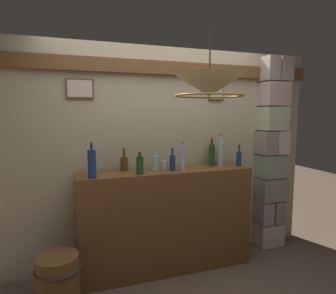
{
  "coord_description": "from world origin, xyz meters",
  "views": [
    {
      "loc": [
        -0.94,
        -2.0,
        1.68
      ],
      "look_at": [
        0.0,
        0.77,
        1.34
      ],
      "focal_mm": 30.83,
      "sensor_mm": 36.0,
      "label": 1
    }
  ],
  "objects_px": {
    "liquor_bottle_sherry": "(212,154)",
    "pendant_lamp": "(209,86)",
    "liquor_bottle_vermouth": "(140,165)",
    "liquor_bottle_vodka": "(239,158)",
    "liquor_bottle_port": "(124,163)",
    "wooden_barrel": "(58,284)",
    "liquor_bottle_rye": "(155,162)",
    "liquor_bottle_tequila": "(221,153)",
    "liquor_bottle_scotch": "(211,155)",
    "liquor_bottle_bourbon": "(92,163)",
    "liquor_bottle_whiskey": "(183,159)",
    "glass_tumbler_rocks": "(165,165)",
    "liquor_bottle_rum": "(172,162)"
  },
  "relations": [
    {
      "from": "liquor_bottle_tequila",
      "to": "pendant_lamp",
      "type": "distance_m",
      "value": 1.22
    },
    {
      "from": "pendant_lamp",
      "to": "liquor_bottle_vodka",
      "type": "bearing_deg",
      "value": 43.99
    },
    {
      "from": "liquor_bottle_sherry",
      "to": "glass_tumbler_rocks",
      "type": "distance_m",
      "value": 0.63
    },
    {
      "from": "liquor_bottle_port",
      "to": "liquor_bottle_vodka",
      "type": "bearing_deg",
      "value": -6.74
    },
    {
      "from": "liquor_bottle_tequila",
      "to": "liquor_bottle_rye",
      "type": "height_order",
      "value": "liquor_bottle_tequila"
    },
    {
      "from": "liquor_bottle_vodka",
      "to": "liquor_bottle_port",
      "type": "xyz_separation_m",
      "value": [
        -1.27,
        0.15,
        -0.01
      ]
    },
    {
      "from": "liquor_bottle_port",
      "to": "wooden_barrel",
      "type": "xyz_separation_m",
      "value": [
        -0.66,
        -0.48,
        -0.92
      ]
    },
    {
      "from": "liquor_bottle_whiskey",
      "to": "liquor_bottle_rum",
      "type": "distance_m",
      "value": 0.12
    },
    {
      "from": "liquor_bottle_tequila",
      "to": "liquor_bottle_rum",
      "type": "bearing_deg",
      "value": -168.13
    },
    {
      "from": "liquor_bottle_sherry",
      "to": "liquor_bottle_scotch",
      "type": "distance_m",
      "value": 0.12
    },
    {
      "from": "liquor_bottle_vodka",
      "to": "liquor_bottle_port",
      "type": "bearing_deg",
      "value": 173.26
    },
    {
      "from": "liquor_bottle_scotch",
      "to": "liquor_bottle_rum",
      "type": "height_order",
      "value": "liquor_bottle_scotch"
    },
    {
      "from": "liquor_bottle_rum",
      "to": "pendant_lamp",
      "type": "height_order",
      "value": "pendant_lamp"
    },
    {
      "from": "liquor_bottle_bourbon",
      "to": "liquor_bottle_rum",
      "type": "distance_m",
      "value": 0.81
    },
    {
      "from": "liquor_bottle_tequila",
      "to": "liquor_bottle_scotch",
      "type": "relative_size",
      "value": 1.18
    },
    {
      "from": "liquor_bottle_sherry",
      "to": "pendant_lamp",
      "type": "distance_m",
      "value": 1.25
    },
    {
      "from": "liquor_bottle_tequila",
      "to": "liquor_bottle_rye",
      "type": "xyz_separation_m",
      "value": [
        -0.8,
        -0.06,
        -0.05
      ]
    },
    {
      "from": "liquor_bottle_bourbon",
      "to": "liquor_bottle_whiskey",
      "type": "xyz_separation_m",
      "value": [
        0.92,
        0.06,
        -0.01
      ]
    },
    {
      "from": "liquor_bottle_sherry",
      "to": "liquor_bottle_scotch",
      "type": "relative_size",
      "value": 1.01
    },
    {
      "from": "liquor_bottle_whiskey",
      "to": "liquor_bottle_vodka",
      "type": "xyz_separation_m",
      "value": [
        0.69,
        0.03,
        -0.04
      ]
    },
    {
      "from": "liquor_bottle_bourbon",
      "to": "glass_tumbler_rocks",
      "type": "relative_size",
      "value": 3.67
    },
    {
      "from": "liquor_bottle_rum",
      "to": "liquor_bottle_rye",
      "type": "distance_m",
      "value": 0.18
    },
    {
      "from": "liquor_bottle_tequila",
      "to": "pendant_lamp",
      "type": "xyz_separation_m",
      "value": [
        -0.58,
        -0.84,
        0.67
      ]
    },
    {
      "from": "liquor_bottle_sherry",
      "to": "liquor_bottle_vermouth",
      "type": "height_order",
      "value": "liquor_bottle_sherry"
    },
    {
      "from": "liquor_bottle_sherry",
      "to": "liquor_bottle_tequila",
      "type": "bearing_deg",
      "value": -46.53
    },
    {
      "from": "liquor_bottle_port",
      "to": "liquor_bottle_rye",
      "type": "relative_size",
      "value": 0.99
    },
    {
      "from": "liquor_bottle_scotch",
      "to": "glass_tumbler_rocks",
      "type": "distance_m",
      "value": 0.56
    },
    {
      "from": "liquor_bottle_tequila",
      "to": "glass_tumbler_rocks",
      "type": "xyz_separation_m",
      "value": [
        -0.69,
        -0.04,
        -0.09
      ]
    },
    {
      "from": "liquor_bottle_vodka",
      "to": "wooden_barrel",
      "type": "distance_m",
      "value": 2.17
    },
    {
      "from": "liquor_bottle_vermouth",
      "to": "glass_tumbler_rocks",
      "type": "distance_m",
      "value": 0.34
    },
    {
      "from": "liquor_bottle_vermouth",
      "to": "liquor_bottle_vodka",
      "type": "distance_m",
      "value": 1.16
    },
    {
      "from": "liquor_bottle_vermouth",
      "to": "glass_tumbler_rocks",
      "type": "height_order",
      "value": "liquor_bottle_vermouth"
    },
    {
      "from": "liquor_bottle_vodka",
      "to": "glass_tumbler_rocks",
      "type": "bearing_deg",
      "value": 174.92
    },
    {
      "from": "glass_tumbler_rocks",
      "to": "liquor_bottle_scotch",
      "type": "bearing_deg",
      "value": 1.88
    },
    {
      "from": "liquor_bottle_tequila",
      "to": "wooden_barrel",
      "type": "relative_size",
      "value": 0.72
    },
    {
      "from": "liquor_bottle_sherry",
      "to": "liquor_bottle_scotch",
      "type": "xyz_separation_m",
      "value": [
        -0.06,
        -0.1,
        -0.0
      ]
    },
    {
      "from": "liquor_bottle_rum",
      "to": "glass_tumbler_rocks",
      "type": "bearing_deg",
      "value": 119.5
    },
    {
      "from": "liquor_bottle_scotch",
      "to": "liquor_bottle_rum",
      "type": "xyz_separation_m",
      "value": [
        -0.5,
        -0.11,
        -0.03
      ]
    },
    {
      "from": "liquor_bottle_tequila",
      "to": "liquor_bottle_scotch",
      "type": "distance_m",
      "value": 0.13
    },
    {
      "from": "liquor_bottle_rye",
      "to": "wooden_barrel",
      "type": "xyz_separation_m",
      "value": [
        -0.97,
        -0.39,
        -0.93
      ]
    },
    {
      "from": "liquor_bottle_bourbon",
      "to": "liquor_bottle_rye",
      "type": "bearing_deg",
      "value": 12.62
    },
    {
      "from": "liquor_bottle_vermouth",
      "to": "liquor_bottle_port",
      "type": "bearing_deg",
      "value": 118.97
    },
    {
      "from": "liquor_bottle_bourbon",
      "to": "liquor_bottle_vermouth",
      "type": "relative_size",
      "value": 1.48
    },
    {
      "from": "pendant_lamp",
      "to": "liquor_bottle_vermouth",
      "type": "bearing_deg",
      "value": 121.65
    },
    {
      "from": "liquor_bottle_tequila",
      "to": "liquor_bottle_rum",
      "type": "relative_size",
      "value": 1.51
    },
    {
      "from": "liquor_bottle_vermouth",
      "to": "liquor_bottle_vodka",
      "type": "xyz_separation_m",
      "value": [
        1.16,
        0.06,
        -0.0
      ]
    },
    {
      "from": "liquor_bottle_whiskey",
      "to": "liquor_bottle_scotch",
      "type": "height_order",
      "value": "liquor_bottle_scotch"
    },
    {
      "from": "liquor_bottle_rum",
      "to": "liquor_bottle_rye",
      "type": "relative_size",
      "value": 0.98
    },
    {
      "from": "liquor_bottle_whiskey",
      "to": "liquor_bottle_rye",
      "type": "height_order",
      "value": "liquor_bottle_whiskey"
    },
    {
      "from": "liquor_bottle_tequila",
      "to": "liquor_bottle_vermouth",
      "type": "bearing_deg",
      "value": -169.78
    }
  ]
}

